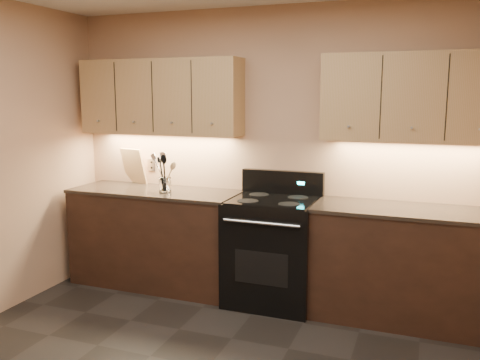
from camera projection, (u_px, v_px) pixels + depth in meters
name	position (u px, v px, depth m)	size (l,w,h in m)	color
wall_back	(276.00, 152.00, 4.65)	(4.00, 0.04, 2.60)	tan
counter_left	(156.00, 237.00, 4.89)	(1.62, 0.62, 0.93)	black
counter_right	(404.00, 265.00, 4.10)	(1.46, 0.62, 0.93)	black
stove	(273.00, 249.00, 4.46)	(0.76, 0.68, 1.14)	black
upper_cab_left	(160.00, 97.00, 4.81)	(1.60, 0.30, 0.70)	tan
upper_cab_right	(414.00, 97.00, 4.02)	(1.44, 0.30, 0.70)	tan
outlet_plate	(152.00, 165.00, 5.12)	(0.09, 0.01, 0.12)	#B2B5BA
utensil_crock	(165.00, 185.00, 4.70)	(0.13, 0.13, 0.14)	white
cutting_board	(134.00, 166.00, 5.15)	(0.29, 0.02, 0.37)	tan
wooden_spoon	(162.00, 175.00, 4.69)	(0.06, 0.06, 0.28)	tan
black_spoon	(165.00, 171.00, 4.69)	(0.06, 0.06, 0.36)	black
black_turner	(164.00, 173.00, 4.67)	(0.08, 0.08, 0.33)	black
steel_spatula	(168.00, 170.00, 4.68)	(0.08, 0.08, 0.38)	silver
steel_skimmer	(166.00, 172.00, 4.66)	(0.09, 0.09, 0.34)	silver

